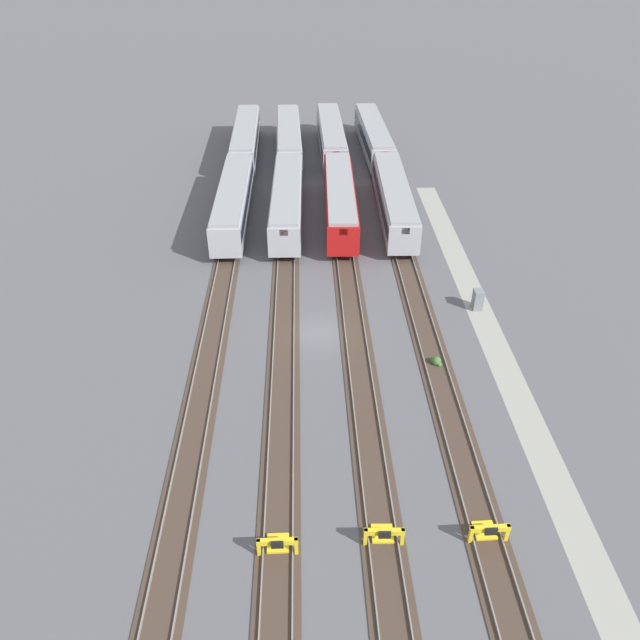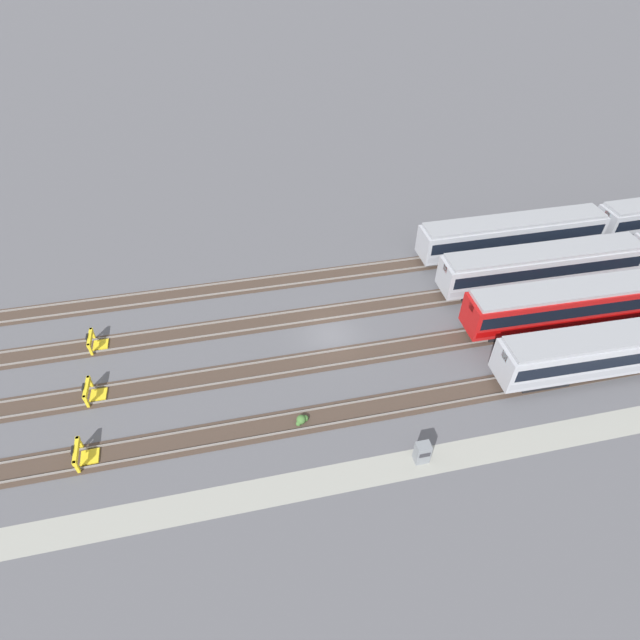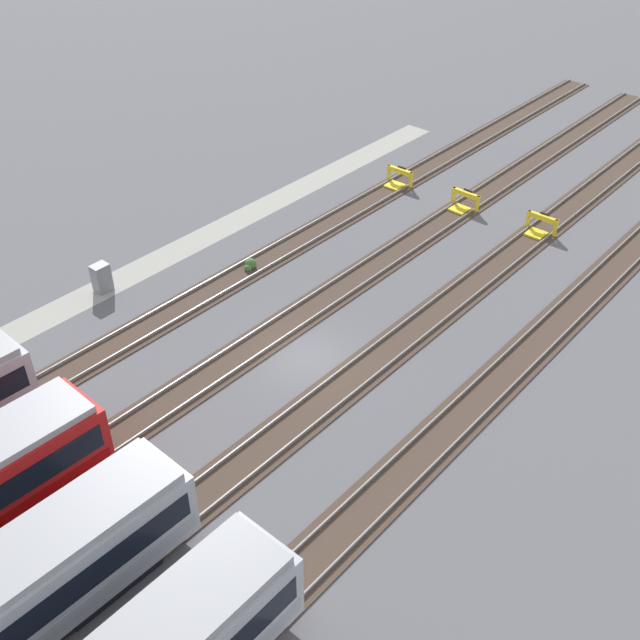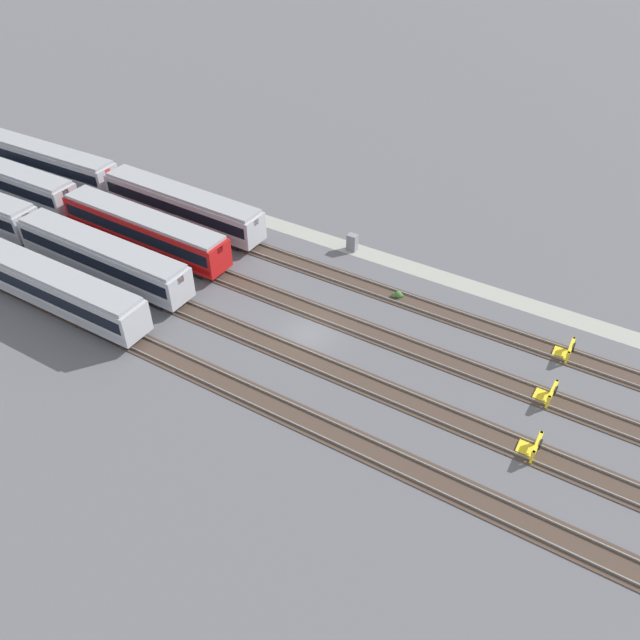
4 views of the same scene
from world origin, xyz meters
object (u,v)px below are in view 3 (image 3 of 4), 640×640
at_px(electrical_cabinet, 101,278).
at_px(weed_clump, 250,265).
at_px(bumper_stop_nearest_track, 398,179).
at_px(bumper_stop_near_inner_track, 463,202).
at_px(bumper_stop_middle_track, 540,226).

relative_size(electrical_cabinet, weed_clump, 1.74).
bearing_deg(weed_clump, electrical_cabinet, -33.11).
bearing_deg(bumper_stop_nearest_track, bumper_stop_near_inner_track, 90.34).
distance_m(bumper_stop_nearest_track, bumper_stop_middle_track, 10.35).
xyz_separation_m(bumper_stop_near_inner_track, electrical_cabinet, (20.72, -9.66, 0.29)).
bearing_deg(weed_clump, bumper_stop_middle_track, 143.98).
xyz_separation_m(bumper_stop_near_inner_track, weed_clump, (13.93, -5.23, -0.27)).
bearing_deg(weed_clump, bumper_stop_nearest_track, 179.71).
distance_m(bumper_stop_near_inner_track, bumper_stop_middle_track, 5.20).
distance_m(bumper_stop_nearest_track, weed_clump, 13.90).
relative_size(bumper_stop_nearest_track, weed_clump, 2.18).
height_order(bumper_stop_nearest_track, bumper_stop_near_inner_track, same).
height_order(electrical_cabinet, weed_clump, electrical_cabinet).
distance_m(bumper_stop_nearest_track, electrical_cabinet, 21.17).
distance_m(bumper_stop_near_inner_track, electrical_cabinet, 22.86).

